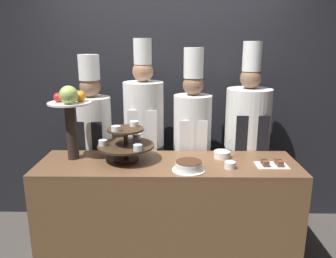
{
  "coord_description": "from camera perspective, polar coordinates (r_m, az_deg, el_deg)",
  "views": [
    {
      "loc": [
        0.03,
        -2.16,
        1.85
      ],
      "look_at": [
        0.0,
        0.4,
        1.18
      ],
      "focal_mm": 35.0,
      "sensor_mm": 36.0,
      "label": 1
    }
  ],
  "objects": [
    {
      "name": "wall_back",
      "position": [
        3.38,
        0.16,
        7.08
      ],
      "size": [
        10.0,
        0.06,
        2.8
      ],
      "color": "#232328",
      "rests_on": "ground_plane"
    },
    {
      "name": "buffet_counter",
      "position": [
        2.83,
        -0.02,
        -14.68
      ],
      "size": [
        2.07,
        0.59,
        0.93
      ],
      "color": "brown",
      "rests_on": "ground_plane"
    },
    {
      "name": "tiered_stand",
      "position": [
        2.65,
        -7.35,
        -2.29
      ],
      "size": [
        0.46,
        0.46,
        0.31
      ],
      "color": "#3D2819",
      "rests_on": "buffet_counter"
    },
    {
      "name": "fruit_pedestal",
      "position": [
        2.7,
        -16.56,
        3.07
      ],
      "size": [
        0.34,
        0.34,
        0.61
      ],
      "color": "#2D231E",
      "rests_on": "buffet_counter"
    },
    {
      "name": "cake_round",
      "position": [
        2.46,
        3.64,
        -6.45
      ],
      "size": [
        0.25,
        0.25,
        0.07
      ],
      "color": "white",
      "rests_on": "buffet_counter"
    },
    {
      "name": "cup_white",
      "position": [
        2.54,
        10.73,
        -6.19
      ],
      "size": [
        0.08,
        0.08,
        0.05
      ],
      "color": "white",
      "rests_on": "buffet_counter"
    },
    {
      "name": "cake_square_tray",
      "position": [
        2.68,
        17.61,
        -5.75
      ],
      "size": [
        0.24,
        0.16,
        0.05
      ],
      "color": "white",
      "rests_on": "buffet_counter"
    },
    {
      "name": "serving_bowl_far",
      "position": [
        2.76,
        9.39,
        -4.38
      ],
      "size": [
        0.14,
        0.14,
        0.16
      ],
      "color": "white",
      "rests_on": "buffet_counter"
    },
    {
      "name": "chef_left",
      "position": [
        3.18,
        -12.89,
        -1.69
      ],
      "size": [
        0.35,
        0.35,
        1.75
      ],
      "color": "#28282D",
      "rests_on": "ground_plane"
    },
    {
      "name": "chef_center_left",
      "position": [
        3.09,
        -4.19,
        -0.56
      ],
      "size": [
        0.37,
        0.37,
        1.89
      ],
      "color": "#38332D",
      "rests_on": "ground_plane"
    },
    {
      "name": "chef_center_right",
      "position": [
        3.09,
        4.23,
        -1.5
      ],
      "size": [
        0.35,
        0.35,
        1.82
      ],
      "color": "#28282D",
      "rests_on": "ground_plane"
    },
    {
      "name": "chef_right",
      "position": [
        3.17,
        13.58,
        -1.36
      ],
      "size": [
        0.42,
        0.42,
        1.87
      ],
      "color": "black",
      "rests_on": "ground_plane"
    }
  ]
}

